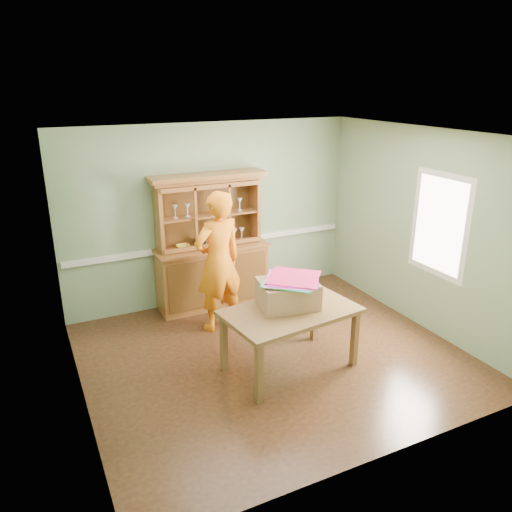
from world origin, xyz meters
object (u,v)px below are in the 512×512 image
dining_table (290,317)px  cardboard_box (288,294)px  person (218,262)px  china_hutch (211,260)px

dining_table → cardboard_box: bearing=71.9°
cardboard_box → person: bearing=107.6°
cardboard_box → person: person is taller
cardboard_box → person: (-0.38, 1.21, 0.05)m
china_hutch → cardboard_box: size_ratio=3.07×
dining_table → person: size_ratio=0.84×
china_hutch → dining_table: china_hutch is taller
china_hutch → cardboard_box: (0.20, -1.97, 0.21)m
china_hutch → cardboard_box: 1.99m
china_hutch → dining_table: 2.09m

